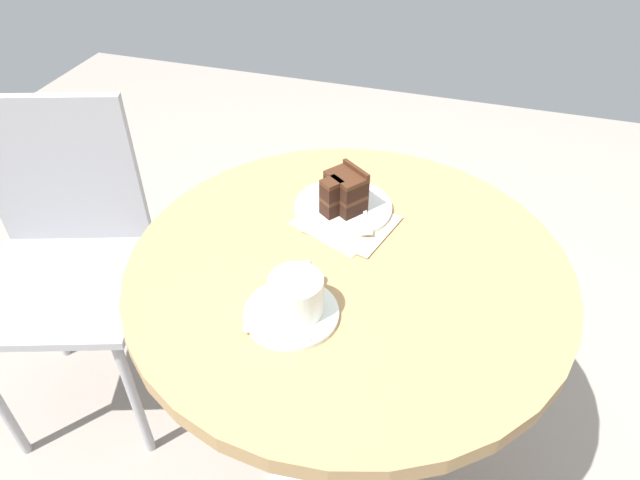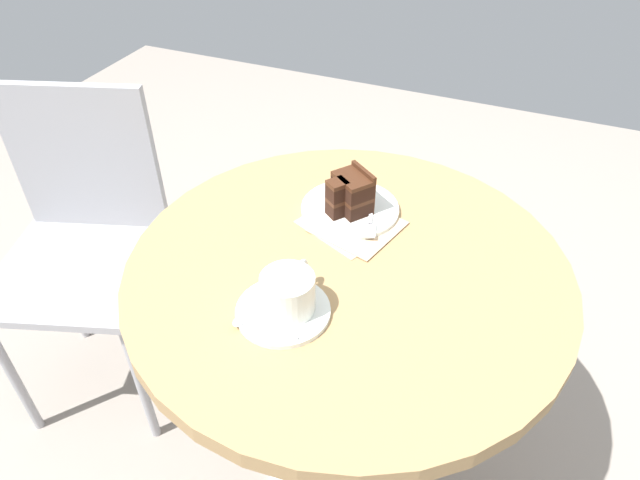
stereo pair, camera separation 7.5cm
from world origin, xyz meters
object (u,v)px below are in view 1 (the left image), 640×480
Objects in this scene: coffee_cup at (296,294)px; cake_slice at (344,192)px; fork at (365,215)px; napkin at (349,223)px; cafe_chair at (65,243)px; cake_plate at (343,207)px; saucer at (291,313)px; teaspoon at (267,331)px.

cake_slice is (0.29, 0.00, 0.01)m from coffee_cup.
fork is 0.72× the size of napkin.
cafe_chair is at bearing -101.95° from fork.
napkin is at bearing -150.79° from cake_plate.
saucer is 0.19× the size of cafe_chair.
coffee_cup is at bearing -41.88° from saucer.
fork is at bearing -9.96° from coffee_cup.
saucer is 0.06m from teaspoon.
saucer is 1.31× the size of coffee_cup.
coffee_cup is 0.28m from fork.
fork is (0.27, -0.05, -0.03)m from coffee_cup.
cafe_chair reaches higher than teaspoon.
napkin is at bearing -78.10° from fork.
napkin is (-0.04, -0.02, -0.00)m from cake_plate.
teaspoon is at bearing 175.19° from cake_slice.
cake_slice is at bearing 32.59° from napkin.
cake_slice is 0.71m from cafe_chair.
cake_plate is (0.30, -0.00, 0.00)m from saucer.
napkin is at bearing -147.41° from cake_slice.
cake_plate is at bearing 29.21° from napkin.
cake_slice is (0.29, -0.01, 0.05)m from saucer.
coffee_cup is 0.26m from napkin.
cake_plate is 0.23× the size of cafe_chair.
cafe_chair is at bearing 96.22° from cake_slice.
fork reaches higher than cake_plate.
teaspoon is (-0.05, 0.02, 0.01)m from saucer.
coffee_cup is at bearing -36.31° from cafe_chair.
teaspoon is at bearing 153.83° from coffee_cup.
cafe_chair reaches higher than coffee_cup.
cake_plate is at bearing 17.22° from cake_slice.
cake_slice is 0.06m from fork.
coffee_cup is 0.56× the size of napkin.
coffee_cup is at bearing -26.58° from fork.
coffee_cup is 0.30m from cake_plate.
saucer is 1.60× the size of cake_slice.
cake_plate is 0.92× the size of napkin.
cake_slice is at bearing 0.08° from coffee_cup.
fork reaches higher than saucer.
cafe_chair is at bearing -25.98° from teaspoon.
teaspoon is at bearing -41.79° from cafe_chair.
cake_slice reaches higher than cake_plate.
cake_plate is (0.30, 0.00, -0.04)m from coffee_cup.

